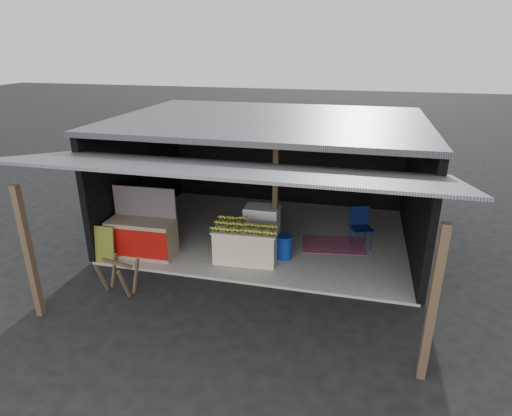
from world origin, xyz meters
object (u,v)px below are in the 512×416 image
(white_crate, at_px, (262,224))
(sawhorse, at_px, (118,273))
(banana_table, at_px, (246,243))
(water_barrel, at_px, (284,247))
(neighbor_stall, at_px, (142,236))
(plastic_chair, at_px, (360,223))

(white_crate, distance_m, sawhorse, 3.63)
(banana_table, relative_size, water_barrel, 2.83)
(banana_table, height_order, sawhorse, banana_table)
(neighbor_stall, height_order, plastic_chair, neighbor_stall)
(white_crate, bearing_deg, plastic_chair, 8.00)
(banana_table, distance_m, neighbor_stall, 2.41)
(white_crate, relative_size, sawhorse, 1.26)
(water_barrel, bearing_deg, neighbor_stall, -169.11)
(neighbor_stall, relative_size, water_barrel, 3.00)
(white_crate, bearing_deg, sawhorse, -128.05)
(white_crate, relative_size, water_barrel, 1.76)
(banana_table, height_order, neighbor_stall, neighbor_stall)
(white_crate, bearing_deg, banana_table, -97.15)
(white_crate, height_order, sawhorse, white_crate)
(white_crate, xyz_separation_m, sawhorse, (-2.23, -2.86, -0.08))
(neighbor_stall, xyz_separation_m, plastic_chair, (4.85, 1.67, 0.11))
(sawhorse, bearing_deg, white_crate, 63.68)
(banana_table, relative_size, neighbor_stall, 0.94)
(plastic_chair, bearing_deg, neighbor_stall, 177.80)
(plastic_chair, bearing_deg, sawhorse, -166.30)
(neighbor_stall, height_order, sawhorse, neighbor_stall)
(white_crate, distance_m, neighbor_stall, 2.85)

